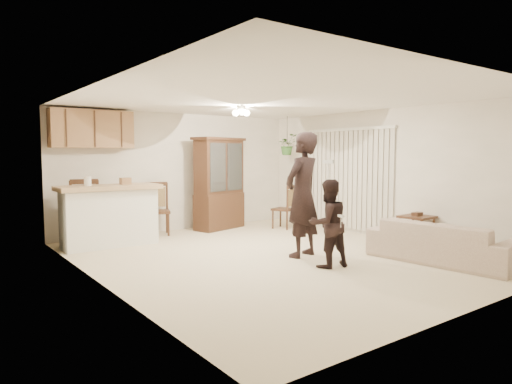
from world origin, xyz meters
TOP-DOWN VIEW (x-y plane):
  - floor at (0.00, 0.00)m, footprint 6.50×6.50m
  - ceiling at (0.00, 0.00)m, footprint 5.50×6.50m
  - wall_back at (0.00, 3.25)m, footprint 5.50×0.02m
  - wall_front at (0.00, -3.25)m, footprint 5.50×0.02m
  - wall_left at (-2.75, 0.00)m, footprint 0.02×6.50m
  - wall_right at (2.75, 0.00)m, footprint 0.02×6.50m
  - breakfast_bar at (-1.85, 2.35)m, footprint 1.60×0.55m
  - bar_top at (-1.85, 2.35)m, footprint 1.75×0.70m
  - upper_cabinets at (-1.90, 3.07)m, footprint 1.50×0.34m
  - vertical_blinds at (2.71, 0.90)m, footprint 0.06×2.30m
  - ceiling_fixture at (0.20, 1.20)m, footprint 0.36×0.36m
  - hanging_plant at (2.30, 2.40)m, footprint 0.43×0.37m
  - plant_cord at (2.30, 2.40)m, footprint 0.01×0.01m
  - sofa at (1.78, -1.84)m, footprint 0.93×1.94m
  - adult at (0.35, -0.28)m, footprint 0.74×0.59m
  - child at (0.18, -1.03)m, footprint 0.73×0.61m
  - china_hutch at (0.72, 2.81)m, footprint 1.35×0.81m
  - side_table at (2.45, -0.95)m, footprint 0.53×0.53m
  - chair_bar at (-2.22, 2.56)m, footprint 0.65×0.65m
  - chair_hutch_left at (-0.69, 2.90)m, footprint 0.61×0.61m
  - chair_hutch_right at (1.89, 2.02)m, footprint 0.55×0.55m
  - controller_adult at (0.47, -0.73)m, footprint 0.10×0.18m
  - controller_child at (0.13, -1.32)m, footprint 0.05×0.11m

SIDE VIEW (x-z plane):
  - floor at x=0.00m, z-range 0.00..0.00m
  - chair_hutch_right at x=1.89m, z-range -0.21..0.75m
  - side_table at x=2.45m, z-range -0.02..0.60m
  - chair_hutch_left at x=-0.69m, z-range -0.23..0.83m
  - chair_bar at x=-2.22m, z-range -0.26..0.93m
  - sofa at x=1.78m, z-range 0.00..0.73m
  - breakfast_bar at x=-1.85m, z-range 0.00..1.00m
  - child at x=0.18m, z-range 0.00..1.35m
  - controller_child at x=0.13m, z-range 0.76..0.80m
  - adult at x=0.35m, z-range 0.00..1.80m
  - china_hutch at x=0.72m, z-range -0.01..1.98m
  - bar_top at x=-1.85m, z-range 1.01..1.09m
  - vertical_blinds at x=2.71m, z-range 0.05..2.15m
  - wall_back at x=0.00m, z-range 0.00..2.50m
  - wall_front at x=0.00m, z-range 0.00..2.50m
  - wall_left at x=-2.75m, z-range 0.00..2.50m
  - wall_right at x=2.75m, z-range 0.00..2.50m
  - controller_adult at x=0.47m, z-range 1.49..1.55m
  - hanging_plant at x=2.30m, z-range 1.61..2.09m
  - upper_cabinets at x=-1.90m, z-range 1.75..2.45m
  - plant_cord at x=2.30m, z-range 1.85..2.50m
  - ceiling_fixture at x=0.20m, z-range 2.30..2.50m
  - ceiling at x=0.00m, z-range 2.49..2.51m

